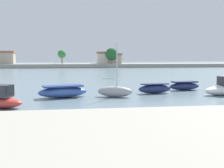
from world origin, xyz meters
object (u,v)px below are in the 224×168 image
Objects in this scene: moored_boat_1 at (0,100)px; moored_boat_2 at (63,92)px; moored_boat_3 at (115,91)px; moored_boat_4 at (155,89)px; moored_boat_6 at (224,88)px; moored_boat_5 at (184,86)px.

moored_boat_1 reaches higher than moored_boat_2.
moored_boat_2 is at bearing -166.65° from moored_boat_3.
moored_boat_3 is at bearing -164.63° from moored_boat_4.
moored_boat_4 is (13.55, 5.75, -0.11)m from moored_boat_1.
moored_boat_3 is at bearing -18.66° from moored_boat_2.
moored_boat_6 is at bearing 18.23° from moored_boat_3.
moored_boat_3 is 1.39× the size of moored_boat_4.
moored_boat_1 is 14.72m from moored_boat_4.
moored_boat_5 is at bearing 19.20° from moored_boat_4.
moored_boat_6 is (6.60, -1.85, 0.13)m from moored_boat_4.
moored_boat_6 is (11.05, 0.01, 0.08)m from moored_boat_3.
moored_boat_1 is at bearing -138.66° from moored_boat_3.
moored_boat_2 is 0.96× the size of moored_boat_6.
moored_boat_1 is 1.06× the size of moored_boat_4.
moored_boat_3 is 4.82m from moored_boat_4.
moored_boat_4 is at bearing -4.96° from moored_boat_2.
moored_boat_3 is 1.37× the size of moored_boat_5.
moored_boat_4 is 0.74× the size of moored_boat_6.
moored_boat_4 is 4.61m from moored_boat_5.
moored_boat_5 is at bearing 108.15° from moored_boat_6.
moored_boat_4 is at bearing 40.81° from moored_boat_3.
moored_boat_5 is at bearing 0.82° from moored_boat_2.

